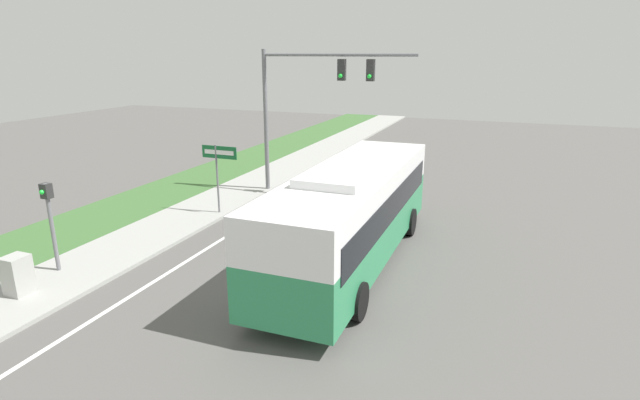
# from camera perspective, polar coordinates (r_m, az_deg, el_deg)

# --- Properties ---
(ground_plane) EXTENTS (80.00, 80.00, 0.00)m
(ground_plane) POSITION_cam_1_polar(r_m,az_deg,el_deg) (14.65, -4.50, -9.76)
(ground_plane) COLOR #565451
(sidewalk) EXTENTS (2.80, 80.00, 0.12)m
(sidewalk) POSITION_cam_1_polar(r_m,az_deg,el_deg) (18.00, -22.71, -5.70)
(sidewalk) COLOR #9E9E99
(sidewalk) RESTS_ON ground_plane
(grass_verge) EXTENTS (3.60, 80.00, 0.10)m
(grass_verge) POSITION_cam_1_polar(r_m,az_deg,el_deg) (20.27, -29.31, -4.16)
(grass_verge) COLOR #3D6633
(grass_verge) RESTS_ON ground_plane
(lane_divider_near) EXTENTS (0.14, 30.00, 0.01)m
(lane_divider_near) POSITION_cam_1_polar(r_m,az_deg,el_deg) (16.40, -16.02, -7.39)
(lane_divider_near) COLOR silver
(lane_divider_near) RESTS_ON ground_plane
(bus) EXTENTS (2.75, 10.54, 3.28)m
(bus) POSITION_cam_1_polar(r_m,az_deg,el_deg) (15.46, 3.67, -1.04)
(bus) COLOR #2D8956
(bus) RESTS_ON ground_plane
(signal_gantry) EXTENTS (7.09, 0.41, 6.63)m
(signal_gantry) POSITION_cam_1_polar(r_m,az_deg,el_deg) (22.73, -1.39, 12.22)
(signal_gantry) COLOR slate
(signal_gantry) RESTS_ON ground_plane
(pedestrian_signal) EXTENTS (0.28, 0.34, 2.83)m
(pedestrian_signal) POSITION_cam_1_polar(r_m,az_deg,el_deg) (16.67, -28.51, -1.30)
(pedestrian_signal) COLOR slate
(pedestrian_signal) RESTS_ON ground_plane
(street_sign) EXTENTS (1.57, 0.08, 2.95)m
(street_sign) POSITION_cam_1_polar(r_m,az_deg,el_deg) (20.51, -11.53, 4.02)
(street_sign) COLOR slate
(street_sign) RESTS_ON ground_plane
(utility_cabinet) EXTENTS (0.56, 0.62, 1.09)m
(utility_cabinet) POSITION_cam_1_polar(r_m,az_deg,el_deg) (15.97, -31.28, -7.33)
(utility_cabinet) COLOR #A8A8A3
(utility_cabinet) RESTS_ON sidewalk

